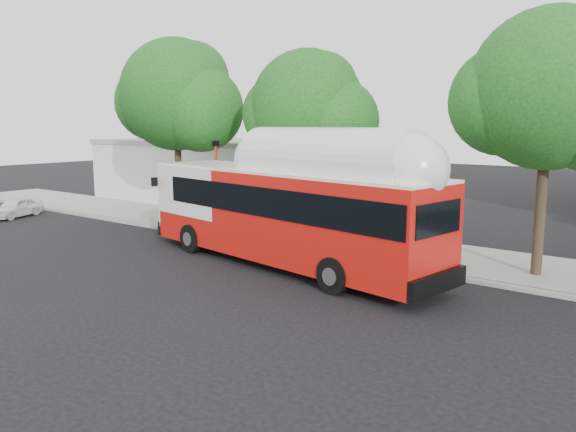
# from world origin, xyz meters

# --- Properties ---
(ground) EXTENTS (120.00, 120.00, 0.00)m
(ground) POSITION_xyz_m (0.00, 0.00, 0.00)
(ground) COLOR black
(ground) RESTS_ON ground
(sidewalk) EXTENTS (60.00, 5.00, 0.15)m
(sidewalk) POSITION_xyz_m (0.00, 6.50, 0.07)
(sidewalk) COLOR gray
(sidewalk) RESTS_ON ground
(curb_strip) EXTENTS (60.00, 0.30, 0.15)m
(curb_strip) POSITION_xyz_m (0.00, 3.90, 0.07)
(curb_strip) COLOR gray
(curb_strip) RESTS_ON ground
(red_curb_segment) EXTENTS (10.00, 0.32, 0.16)m
(red_curb_segment) POSITION_xyz_m (-3.00, 3.90, 0.08)
(red_curb_segment) COLOR maroon
(red_curb_segment) RESTS_ON ground
(street_tree_left) EXTENTS (6.67, 5.80, 9.74)m
(street_tree_left) POSITION_xyz_m (-8.53, 5.56, 6.60)
(street_tree_left) COLOR #2D2116
(street_tree_left) RESTS_ON ground
(street_tree_mid) EXTENTS (5.75, 5.00, 8.62)m
(street_tree_mid) POSITION_xyz_m (-0.59, 6.06, 5.91)
(street_tree_mid) COLOR #2D2116
(street_tree_mid) RESTS_ON ground
(street_tree_right) EXTENTS (6.21, 5.40, 9.18)m
(street_tree_right) POSITION_xyz_m (9.44, 5.86, 6.26)
(street_tree_right) COLOR #2D2116
(street_tree_right) RESTS_ON ground
(low_commercial_bldg) EXTENTS (16.20, 10.20, 4.25)m
(low_commercial_bldg) POSITION_xyz_m (-14.00, 14.00, 2.15)
(low_commercial_bldg) COLOR silver
(low_commercial_bldg) RESTS_ON ground
(transit_bus) EXTENTS (14.40, 4.96, 4.19)m
(transit_bus) POSITION_xyz_m (1.00, 1.82, 1.96)
(transit_bus) COLOR red
(transit_bus) RESTS_ON ground
(parked_car) EXTENTS (3.60, 2.44, 1.14)m
(parked_car) POSITION_xyz_m (-18.32, 1.34, 0.57)
(parked_car) COLOR silver
(parked_car) RESTS_ON ground
(signal_pole) EXTENTS (0.13, 0.43, 4.55)m
(signal_pole) POSITION_xyz_m (-5.33, 4.60, 2.33)
(signal_pole) COLOR red
(signal_pole) RESTS_ON ground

